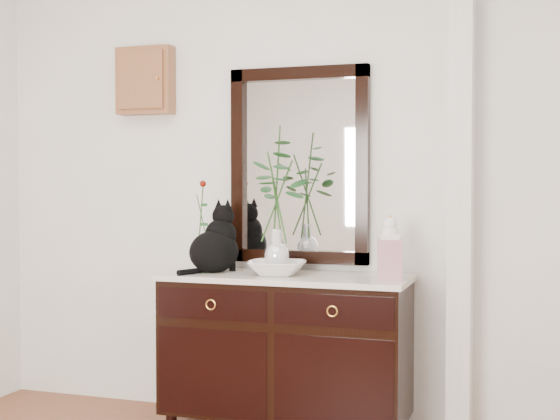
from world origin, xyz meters
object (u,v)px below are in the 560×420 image
(cat, at_px, (214,238))
(ginger_jar, at_px, (390,247))
(sideboard, at_px, (286,344))
(lotus_bowl, at_px, (277,268))

(cat, relative_size, ginger_jar, 1.15)
(sideboard, height_order, cat, cat)
(cat, distance_m, lotus_bowl, 0.40)
(lotus_bowl, distance_m, ginger_jar, 0.62)
(lotus_bowl, height_order, ginger_jar, ginger_jar)
(lotus_bowl, relative_size, ginger_jar, 0.95)
(sideboard, relative_size, lotus_bowl, 4.25)
(ginger_jar, bearing_deg, lotus_bowl, 178.87)
(sideboard, height_order, lotus_bowl, lotus_bowl)
(ginger_jar, bearing_deg, cat, 177.87)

